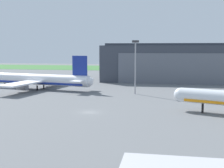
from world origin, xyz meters
The scene contains 5 objects.
ground_plane centered at (0.00, 0.00, 0.00)m, with size 440.00×440.00×0.00m, color slate.
grass_field_strip centered at (0.00, 164.60, 0.04)m, with size 440.00×56.00×0.08m, color #41773B.
maintenance_hangar centered at (26.40, 80.48, 8.80)m, with size 74.78×34.79×18.52m.
airliner_far_right centered at (-30.77, 37.50, 3.79)m, with size 48.47×40.56×13.35m.
apron_light_mast centered at (8.70, 31.97, 11.05)m, with size 2.40×0.50×18.84m.
Camera 1 is at (18.42, -71.73, 16.28)m, focal length 47.59 mm.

